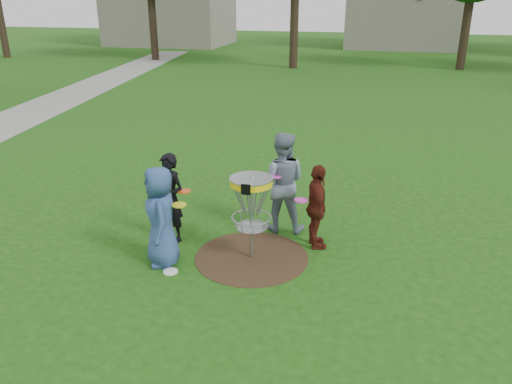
% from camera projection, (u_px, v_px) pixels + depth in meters
% --- Properties ---
extents(ground, '(100.00, 100.00, 0.00)m').
position_uv_depth(ground, '(252.00, 257.00, 7.91)').
color(ground, '#19470F').
rests_on(ground, ground).
extents(dirt_patch, '(1.80, 1.80, 0.01)m').
position_uv_depth(dirt_patch, '(252.00, 257.00, 7.90)').
color(dirt_patch, '#47331E').
rests_on(dirt_patch, ground).
extents(concrete_path, '(7.75, 39.92, 0.02)m').
position_uv_depth(concrete_path, '(29.00, 114.00, 17.31)').
color(concrete_path, '#9E9E99').
rests_on(concrete_path, ground).
extents(player_blue, '(0.79, 0.91, 1.57)m').
position_uv_depth(player_blue, '(161.00, 217.00, 7.46)').
color(player_blue, '#314E89').
rests_on(player_blue, ground).
extents(player_black, '(0.64, 0.53, 1.51)m').
position_uv_depth(player_black, '(170.00, 198.00, 8.20)').
color(player_black, black).
rests_on(player_black, ground).
extents(player_grey, '(0.92, 0.74, 1.76)m').
position_uv_depth(player_grey, '(281.00, 182.00, 8.54)').
color(player_grey, gray).
rests_on(player_grey, ground).
extents(player_maroon, '(0.59, 0.89, 1.41)m').
position_uv_depth(player_maroon, '(317.00, 207.00, 7.99)').
color(player_maroon, '#531C13').
rests_on(player_maroon, ground).
extents(disc_on_grass, '(0.22, 0.22, 0.02)m').
position_uv_depth(disc_on_grass, '(170.00, 272.00, 7.48)').
color(disc_on_grass, white).
rests_on(disc_on_grass, ground).
extents(disc_golf_basket, '(0.66, 0.67, 1.38)m').
position_uv_depth(disc_golf_basket, '(251.00, 198.00, 7.53)').
color(disc_golf_basket, '#9EA0A5').
rests_on(disc_golf_basket, ground).
extents(held_discs, '(2.09, 1.45, 0.23)m').
position_uv_depth(held_discs, '(236.00, 193.00, 7.88)').
color(held_discs, '#CCD217').
rests_on(held_discs, ground).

